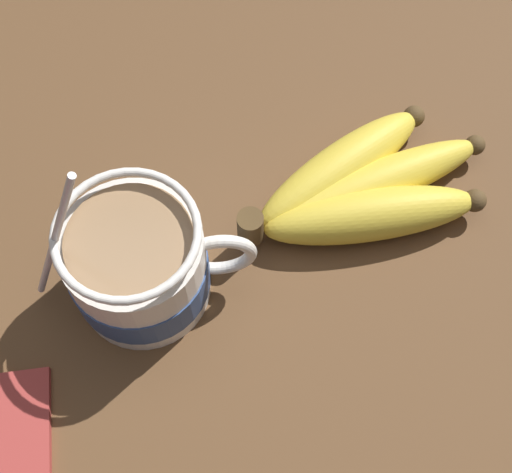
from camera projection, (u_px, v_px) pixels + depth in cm
name	position (u px, v px, depth cm)	size (l,w,h in cm)	color
table	(200.00, 266.00, 56.57)	(112.94, 112.94, 3.23)	brown
coffee_mug	(139.00, 265.00, 50.26)	(16.21, 10.05, 16.82)	white
banana_bunch	(361.00, 190.00, 55.51)	(20.66, 12.93, 4.32)	#4C381E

